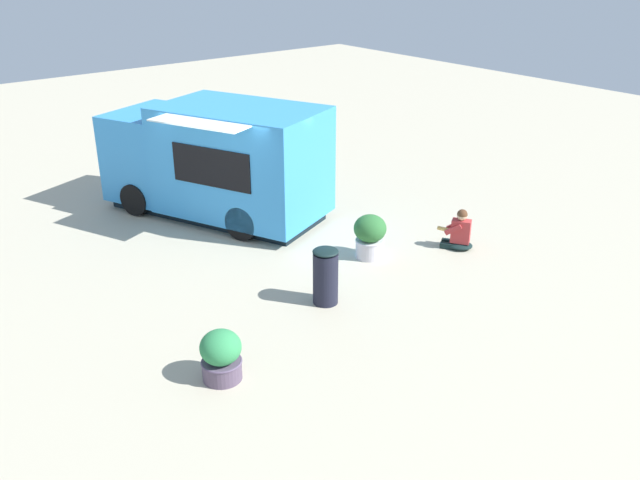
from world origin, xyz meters
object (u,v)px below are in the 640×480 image
object	(u,v)px
person_customer	(459,233)
planter_flowering_far	(221,355)
planter_flowering_near	(370,235)
food_truck	(217,162)
trash_bin	(326,276)

from	to	relation	value
person_customer	planter_flowering_far	bearing A→B (deg)	-82.20
planter_flowering_near	planter_flowering_far	size ratio (longest dim) A/B	1.14
person_customer	planter_flowering_near	bearing A→B (deg)	-115.85
food_truck	planter_flowering_near	xyz separation A→B (m)	(3.85, 1.07, -0.76)
food_truck	planter_flowering_far	bearing A→B (deg)	-31.13
food_truck	planter_flowering_near	bearing A→B (deg)	15.50
trash_bin	food_truck	bearing A→B (deg)	170.78
planter_flowering_far	trash_bin	xyz separation A→B (m)	(-0.79, 2.56, 0.13)
food_truck	planter_flowering_near	size ratio (longest dim) A/B	6.12
food_truck	planter_flowering_far	size ratio (longest dim) A/B	6.99
person_customer	planter_flowering_near	xyz separation A→B (m)	(-0.82, -1.70, 0.15)
food_truck	planter_flowering_near	distance (m)	4.07
planter_flowering_near	food_truck	bearing A→B (deg)	-164.50
food_truck	person_customer	distance (m)	5.50
food_truck	person_customer	xyz separation A→B (m)	(4.67, 2.76, -0.90)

